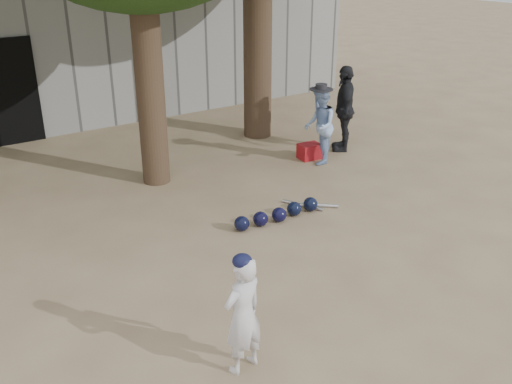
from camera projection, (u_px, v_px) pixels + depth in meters
ground at (261, 304)px, 6.78m from camera, size 70.00×70.00×0.00m
boy_player at (243, 315)px, 5.52m from camera, size 0.52×0.39×1.28m
spectator_blue at (320, 126)px, 10.85m from camera, size 0.87×0.91×1.48m
spectator_dark at (344, 109)px, 11.49m from camera, size 0.96×1.06×1.74m
red_bag at (310, 151)px, 11.29m from camera, size 0.45×0.36×0.30m
back_building at (24, 50)px, 14.02m from camera, size 16.00×5.24×3.00m
helmet_row at (278, 214)px, 8.77m from camera, size 1.51×0.30×0.23m
bat_pile at (309, 205)px, 9.27m from camera, size 0.66×0.71×0.06m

